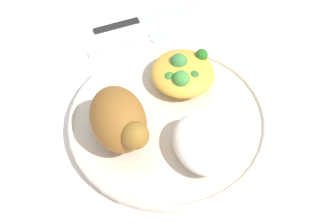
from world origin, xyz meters
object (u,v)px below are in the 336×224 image
plate (168,120)px  knife (138,20)px  roasted_chicken (119,120)px  mac_cheese_with_broccoli (183,73)px  rice_pile (201,144)px  fork (135,43)px

plate → knife: bearing=173.2°
roasted_chicken → knife: roasted_chicken is taller
roasted_chicken → mac_cheese_with_broccoli: bearing=120.1°
plate → roasted_chicken: size_ratio=2.60×
rice_pile → fork: 0.24m
roasted_chicken → knife: bearing=157.4°
mac_cheese_with_broccoli → fork: (-0.12, -0.04, -0.03)m
knife → mac_cheese_with_broccoli: bearing=5.7°
fork → knife: 0.06m
roasted_chicken → mac_cheese_with_broccoli: size_ratio=1.14×
rice_pile → roasted_chicken: bearing=-123.0°
rice_pile → knife: size_ratio=0.50×
plate → mac_cheese_with_broccoli: bearing=142.0°
mac_cheese_with_broccoli → fork: size_ratio=0.67×
plate → roasted_chicken: (0.01, -0.07, 0.05)m
plate → knife: plate is taller
fork → knife: (-0.05, 0.02, 0.00)m
rice_pile → mac_cheese_with_broccoli: size_ratio=1.00×
plate → fork: size_ratio=1.99×
mac_cheese_with_broccoli → fork: mac_cheese_with_broccoli is taller
plate → mac_cheese_with_broccoli: 0.08m
plate → roasted_chicken: bearing=-81.7°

